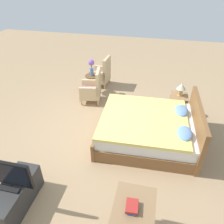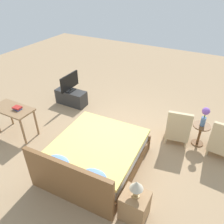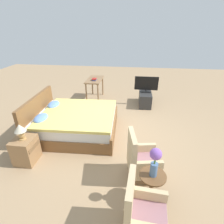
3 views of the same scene
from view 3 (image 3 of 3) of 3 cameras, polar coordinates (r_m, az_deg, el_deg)
The scene contains 12 objects.
ground_plane at distance 4.57m, azimuth 0.54°, elevation -6.92°, with size 16.00×16.00×0.00m, color #A38460.
bed at distance 4.58m, azimuth -12.21°, elevation -3.18°, with size 1.83×2.08×0.96m.
armchair_by_window_left at distance 2.60m, azimuth 9.90°, elevation -29.84°, with size 0.58×0.58×0.92m.
armchair_by_window_right at distance 3.25m, azimuth 9.39°, elevation -15.20°, with size 0.63×0.63×0.92m.
side_table at distance 2.94m, azimuth 12.77°, elevation -22.13°, with size 0.40×0.40×0.54m.
flower_vase at distance 2.60m, azimuth 13.89°, elevation -14.86°, with size 0.17×0.17×0.48m.
nightstand at distance 3.99m, azimuth -26.35°, elevation -11.06°, with size 0.44×0.41×0.54m.
table_lamp at distance 3.74m, azimuth -27.84°, elevation -5.13°, with size 0.22×0.22×0.33m.
tv_stand at distance 6.23m, azimuth 10.73°, elevation 4.47°, with size 0.96×0.40×0.46m.
tv_flatscreen at distance 6.06m, azimuth 11.13°, elevation 8.91°, with size 0.20×0.78×0.53m.
vanity_desk at distance 6.51m, azimuth -5.68°, elevation 9.68°, with size 1.04×0.52×0.76m.
book_stack at distance 6.31m, azimuth -5.83°, elevation 10.57°, with size 0.20×0.16×0.07m.
Camera 3 is at (-3.79, -0.44, 2.52)m, focal length 28.00 mm.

